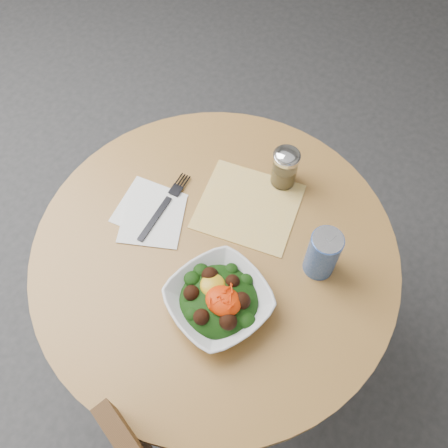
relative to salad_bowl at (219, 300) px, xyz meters
name	(u,v)px	position (x,y,z in m)	size (l,w,h in m)	color
ground	(218,341)	(-0.08, 0.11, -0.78)	(6.00, 6.00, 0.00)	#313133
table	(216,283)	(-0.08, 0.11, -0.23)	(0.90, 0.90, 0.75)	black
cloth_napkin	(248,206)	(-0.08, 0.27, -0.03)	(0.25, 0.23, 0.00)	orange
paper_napkins	(151,214)	(-0.28, 0.11, -0.03)	(0.22, 0.21, 0.00)	white
salad_bowl	(219,300)	(0.00, 0.00, 0.00)	(0.29, 0.29, 0.08)	silver
fork	(165,204)	(-0.26, 0.15, -0.02)	(0.04, 0.23, 0.00)	black
spice_shaker	(285,167)	(-0.04, 0.38, 0.03)	(0.07, 0.07, 0.12)	silver
beverage_can	(323,254)	(0.15, 0.21, 0.04)	(0.07, 0.07, 0.14)	navy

